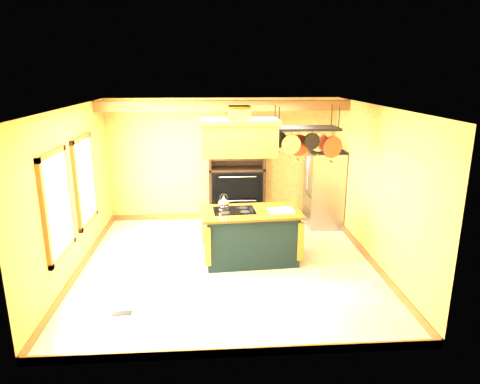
{
  "coord_description": "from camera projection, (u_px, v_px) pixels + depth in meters",
  "views": [
    {
      "loc": [
        -0.25,
        -6.79,
        3.22
      ],
      "look_at": [
        0.22,
        0.3,
        1.23
      ],
      "focal_mm": 32.0,
      "sensor_mm": 36.0,
      "label": 1
    }
  ],
  "objects": [
    {
      "name": "range_hood",
      "position": [
        239.0,
        135.0,
        6.99
      ],
      "size": [
        1.28,
        0.73,
        0.8
      ],
      "color": "#B0762C",
      "rests_on": "ceiling"
    },
    {
      "name": "floor_register",
      "position": [
        122.0,
        313.0,
        5.92
      ],
      "size": [
        0.29,
        0.14,
        0.01
      ],
      "primitive_type": "cube",
      "rotation": [
        0.0,
        0.0,
        0.07
      ],
      "color": "black",
      "rests_on": "floor"
    },
    {
      "name": "window_far",
      "position": [
        85.0,
        181.0,
        7.45
      ],
      "size": [
        0.06,
        1.06,
        1.56
      ],
      "color": "brown",
      "rests_on": "wall_left"
    },
    {
      "name": "wall_right",
      "position": [
        376.0,
        187.0,
        7.2
      ],
      "size": [
        0.02,
        5.0,
        2.7
      ],
      "primitive_type": "cube",
      "color": "gold",
      "rests_on": "floor"
    },
    {
      "name": "floor",
      "position": [
        228.0,
        265.0,
        7.41
      ],
      "size": [
        5.0,
        5.0,
        0.0
      ],
      "primitive_type": "plane",
      "color": "beige",
      "rests_on": "ground"
    },
    {
      "name": "pot_rack",
      "position": [
        306.0,
        136.0,
        7.07
      ],
      "size": [
        1.18,
        0.54,
        0.85
      ],
      "color": "black",
      "rests_on": "ceiling"
    },
    {
      "name": "window_near",
      "position": [
        58.0,
        205.0,
        6.1
      ],
      "size": [
        0.06,
        1.06,
        1.56
      ],
      "color": "brown",
      "rests_on": "wall_left"
    },
    {
      "name": "ceiling_beam",
      "position": [
        224.0,
        106.0,
        8.34
      ],
      "size": [
        5.0,
        0.15,
        0.2
      ],
      "primitive_type": "cube",
      "color": "brown",
      "rests_on": "ceiling"
    },
    {
      "name": "ceiling",
      "position": [
        227.0,
        107.0,
        6.68
      ],
      "size": [
        5.0,
        5.0,
        0.0
      ],
      "primitive_type": "plane",
      "rotation": [
        3.14,
        0.0,
        0.0
      ],
      "color": "white",
      "rests_on": "wall_back"
    },
    {
      "name": "refrigerator",
      "position": [
        324.0,
        190.0,
        9.16
      ],
      "size": [
        0.71,
        0.83,
        1.62
      ],
      "color": "#989BA0",
      "rests_on": "floor"
    },
    {
      "name": "wall_front",
      "position": [
        237.0,
        251.0,
        4.64
      ],
      "size": [
        5.0,
        0.02,
        2.7
      ],
      "primitive_type": "cube",
      "color": "gold",
      "rests_on": "floor"
    },
    {
      "name": "hutch",
      "position": [
        237.0,
        185.0,
        9.38
      ],
      "size": [
        1.21,
        0.55,
        2.15
      ],
      "color": "black",
      "rests_on": "floor"
    },
    {
      "name": "kitchen_island",
      "position": [
        251.0,
        235.0,
        7.48
      ],
      "size": [
        1.75,
        1.05,
        1.11
      ],
      "rotation": [
        0.0,
        0.0,
        0.07
      ],
      "color": "#12262A",
      "rests_on": "floor"
    },
    {
      "name": "wall_left",
      "position": [
        73.0,
        193.0,
        6.88
      ],
      "size": [
        0.02,
        5.0,
        2.7
      ],
      "primitive_type": "cube",
      "color": "gold",
      "rests_on": "floor"
    },
    {
      "name": "wall_back",
      "position": [
        223.0,
        160.0,
        9.44
      ],
      "size": [
        5.0,
        0.02,
        2.7
      ],
      "primitive_type": "cube",
      "color": "gold",
      "rests_on": "floor"
    }
  ]
}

